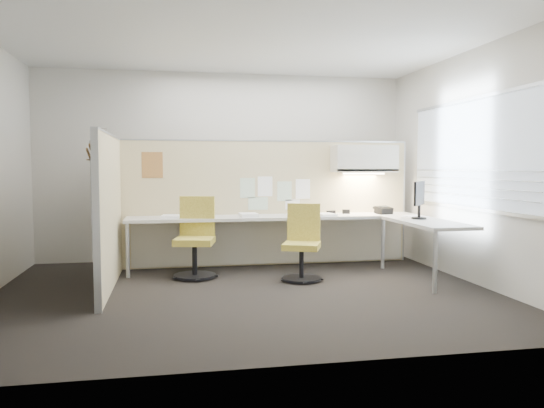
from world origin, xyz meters
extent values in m
cube|color=black|center=(0.00, 0.00, -0.01)|extent=(5.50, 4.50, 0.01)
cube|color=white|center=(0.00, 0.00, 2.80)|extent=(5.50, 4.50, 0.01)
cube|color=beige|center=(0.00, 2.25, 1.40)|extent=(5.50, 0.02, 2.80)
cube|color=beige|center=(0.00, -2.25, 1.40)|extent=(5.50, 0.02, 2.80)
cube|color=beige|center=(2.75, 0.00, 1.40)|extent=(0.02, 4.50, 2.80)
cube|color=#A8B4C3|center=(2.73, 0.00, 1.55)|extent=(0.01, 2.80, 1.30)
cube|color=#CBBA8C|center=(0.55, 1.60, 0.88)|extent=(4.10, 0.06, 1.75)
cube|color=#CBBA8C|center=(-1.50, 0.50, 0.88)|extent=(0.06, 2.20, 1.75)
cube|color=beige|center=(0.60, 1.27, 0.71)|extent=(4.00, 0.60, 0.04)
cube|color=beige|center=(2.30, 0.23, 0.71)|extent=(0.60, 1.47, 0.04)
cube|color=beige|center=(0.60, 1.54, 0.34)|extent=(3.90, 0.02, 0.64)
cylinder|color=#A5A8AA|center=(-1.35, 1.02, 0.34)|extent=(0.05, 0.05, 0.69)
cylinder|color=#A5A8AA|center=(2.05, -0.45, 0.34)|extent=(0.05, 0.05, 0.69)
cylinder|color=#A5A8AA|center=(2.05, 1.02, 0.34)|extent=(0.05, 0.05, 0.69)
cube|color=beige|center=(1.90, 1.39, 1.51)|extent=(0.90, 0.36, 0.38)
cube|color=#FFEABF|center=(1.90, 1.39, 1.30)|extent=(0.60, 0.06, 0.02)
cube|color=#8CBF8C|center=(0.25, 1.57, 1.10)|extent=(0.21, 0.00, 0.28)
cube|color=white|center=(0.50, 1.57, 1.12)|extent=(0.21, 0.00, 0.28)
cube|color=#8CBF8C|center=(0.78, 1.57, 1.05)|extent=(0.21, 0.00, 0.28)
cube|color=white|center=(1.05, 1.57, 1.08)|extent=(0.21, 0.00, 0.28)
cube|color=#8CBF8C|center=(0.40, 1.57, 0.88)|extent=(0.28, 0.00, 0.18)
cube|color=white|center=(0.90, 1.57, 0.86)|extent=(0.21, 0.00, 0.14)
cube|color=orange|center=(-1.05, 1.57, 1.42)|extent=(0.28, 0.00, 0.35)
cylinder|color=black|center=(-0.52, 0.85, 0.03)|extent=(0.53, 0.53, 0.03)
cylinder|color=black|center=(-0.52, 0.85, 0.23)|extent=(0.06, 0.06, 0.41)
cube|color=#D8C950|center=(-0.52, 0.85, 0.47)|extent=(0.56, 0.56, 0.08)
cube|color=#D8C950|center=(-0.48, 1.07, 0.76)|extent=(0.45, 0.16, 0.51)
cylinder|color=black|center=(0.75, 0.45, 0.03)|extent=(0.49, 0.49, 0.03)
cylinder|color=black|center=(0.75, 0.45, 0.22)|extent=(0.06, 0.06, 0.37)
cube|color=#D8C950|center=(0.75, 0.45, 0.43)|extent=(0.56, 0.56, 0.07)
cube|color=#D8C950|center=(0.83, 0.64, 0.70)|extent=(0.40, 0.20, 0.47)
cylinder|color=black|center=(2.30, 0.46, 0.74)|extent=(0.19, 0.19, 0.02)
cylinder|color=black|center=(2.30, 0.46, 0.82)|extent=(0.04, 0.04, 0.17)
cube|color=black|center=(2.30, 0.46, 1.06)|extent=(0.31, 0.37, 0.30)
cube|color=black|center=(2.30, 0.46, 1.06)|extent=(0.27, 0.32, 0.26)
cube|color=black|center=(2.15, 1.24, 0.78)|extent=(0.24, 0.23, 0.12)
cylinder|color=black|center=(2.06, 1.26, 0.81)|extent=(0.08, 0.17, 0.04)
cube|color=black|center=(1.41, 1.37, 0.76)|extent=(0.14, 0.09, 0.05)
cube|color=black|center=(1.64, 1.39, 0.76)|extent=(0.11, 0.07, 0.06)
cube|color=silver|center=(-1.50, -0.22, 1.77)|extent=(0.14, 0.02, 0.02)
cylinder|color=silver|center=(-1.57, -0.22, 1.69)|extent=(0.02, 0.02, 0.14)
cube|color=#AD7F4C|center=(-1.57, -0.22, 1.56)|extent=(0.02, 0.41, 0.12)
cube|color=#AD7F4C|center=(-1.60, -0.19, 1.52)|extent=(0.02, 0.41, 0.12)
cube|color=#B4B7C0|center=(-1.58, -0.27, 0.96)|extent=(0.01, 0.07, 1.04)
cube|color=white|center=(-0.81, 1.21, 0.75)|extent=(0.26, 0.32, 0.03)
cube|color=white|center=(-0.42, 1.24, 0.74)|extent=(0.28, 0.34, 0.02)
cube|color=white|center=(0.21, 1.18, 0.75)|extent=(0.24, 0.31, 0.05)
cube|color=white|center=(0.87, 1.25, 0.74)|extent=(0.27, 0.33, 0.02)
cube|color=white|center=(1.27, 1.17, 0.74)|extent=(0.28, 0.33, 0.03)
cube|color=white|center=(2.37, 0.72, 0.74)|extent=(0.28, 0.34, 0.02)
camera|label=1|loc=(-0.79, -5.79, 1.39)|focal=35.00mm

